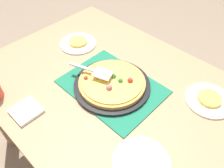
{
  "coord_description": "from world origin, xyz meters",
  "views": [
    {
      "loc": [
        0.54,
        -0.56,
        1.57
      ],
      "look_at": [
        0.0,
        0.0,
        0.77
      ],
      "focal_mm": 36.35,
      "sensor_mm": 36.0,
      "label": 1
    }
  ],
  "objects_px": {
    "pizza": "(112,82)",
    "pizza_server": "(94,71)",
    "plate_near_left": "(78,43)",
    "plate_side": "(141,163)",
    "napkin_stack": "(26,111)",
    "served_slice_left": "(78,42)",
    "served_slice_right": "(210,98)",
    "pizza_pan": "(112,85)",
    "plate_far_right": "(209,100)"
  },
  "relations": [
    {
      "from": "pizza_pan",
      "to": "served_slice_left",
      "type": "height_order",
      "value": "served_slice_left"
    },
    {
      "from": "pizza",
      "to": "plate_far_right",
      "type": "relative_size",
      "value": 1.5
    },
    {
      "from": "pizza_pan",
      "to": "plate_near_left",
      "type": "xyz_separation_m",
      "value": [
        -0.4,
        0.12,
        -0.01
      ]
    },
    {
      "from": "plate_far_right",
      "to": "napkin_stack",
      "type": "bearing_deg",
      "value": -131.55
    },
    {
      "from": "plate_side",
      "to": "plate_near_left",
      "type": "bearing_deg",
      "value": 156.65
    },
    {
      "from": "pizza_pan",
      "to": "plate_side",
      "type": "xyz_separation_m",
      "value": [
        0.36,
        -0.21,
        -0.01
      ]
    },
    {
      "from": "served_slice_left",
      "to": "plate_near_left",
      "type": "bearing_deg",
      "value": 0.0
    },
    {
      "from": "napkin_stack",
      "to": "pizza_pan",
      "type": "bearing_deg",
      "value": 66.22
    },
    {
      "from": "pizza_pan",
      "to": "served_slice_left",
      "type": "relative_size",
      "value": 3.45
    },
    {
      "from": "plate_near_left",
      "to": "plate_side",
      "type": "bearing_deg",
      "value": -23.35
    },
    {
      "from": "pizza",
      "to": "plate_near_left",
      "type": "height_order",
      "value": "pizza"
    },
    {
      "from": "plate_near_left",
      "to": "served_slice_right",
      "type": "xyz_separation_m",
      "value": [
        0.79,
        0.14,
        0.01
      ]
    },
    {
      "from": "pizza",
      "to": "plate_near_left",
      "type": "xyz_separation_m",
      "value": [
        -0.4,
        0.12,
        -0.03
      ]
    },
    {
      "from": "plate_far_right",
      "to": "served_slice_left",
      "type": "xyz_separation_m",
      "value": [
        -0.79,
        -0.14,
        0.01
      ]
    },
    {
      "from": "plate_near_left",
      "to": "served_slice_left",
      "type": "xyz_separation_m",
      "value": [
        0.0,
        0.0,
        0.01
      ]
    },
    {
      "from": "served_slice_right",
      "to": "plate_far_right",
      "type": "bearing_deg",
      "value": 0.0
    },
    {
      "from": "napkin_stack",
      "to": "plate_side",
      "type": "bearing_deg",
      "value": 18.09
    },
    {
      "from": "served_slice_right",
      "to": "pizza_server",
      "type": "xyz_separation_m",
      "value": [
        -0.48,
        -0.28,
        0.05
      ]
    },
    {
      "from": "pizza_pan",
      "to": "plate_far_right",
      "type": "height_order",
      "value": "pizza_pan"
    },
    {
      "from": "served_slice_left",
      "to": "served_slice_right",
      "type": "xyz_separation_m",
      "value": [
        0.79,
        0.14,
        0.0
      ]
    },
    {
      "from": "plate_far_right",
      "to": "pizza_server",
      "type": "height_order",
      "value": "pizza_server"
    },
    {
      "from": "pizza",
      "to": "served_slice_right",
      "type": "height_order",
      "value": "pizza"
    },
    {
      "from": "plate_side",
      "to": "napkin_stack",
      "type": "height_order",
      "value": "napkin_stack"
    },
    {
      "from": "pizza",
      "to": "served_slice_left",
      "type": "height_order",
      "value": "pizza"
    },
    {
      "from": "pizza_pan",
      "to": "served_slice_right",
      "type": "height_order",
      "value": "served_slice_right"
    },
    {
      "from": "plate_near_left",
      "to": "plate_side",
      "type": "distance_m",
      "value": 0.82
    },
    {
      "from": "served_slice_left",
      "to": "served_slice_right",
      "type": "bearing_deg",
      "value": 9.69
    },
    {
      "from": "pizza",
      "to": "served_slice_left",
      "type": "xyz_separation_m",
      "value": [
        -0.4,
        0.12,
        -0.02
      ]
    },
    {
      "from": "plate_near_left",
      "to": "pizza",
      "type": "bearing_deg",
      "value": -16.12
    },
    {
      "from": "plate_near_left",
      "to": "plate_side",
      "type": "xyz_separation_m",
      "value": [
        0.76,
        -0.33,
        0.0
      ]
    },
    {
      "from": "plate_near_left",
      "to": "napkin_stack",
      "type": "xyz_separation_m",
      "value": [
        0.23,
        -0.5,
        0.0
      ]
    },
    {
      "from": "plate_near_left",
      "to": "served_slice_right",
      "type": "relative_size",
      "value": 2.0
    },
    {
      "from": "pizza_pan",
      "to": "pizza",
      "type": "relative_size",
      "value": 1.15
    },
    {
      "from": "pizza",
      "to": "served_slice_right",
      "type": "xyz_separation_m",
      "value": [
        0.39,
        0.25,
        -0.02
      ]
    },
    {
      "from": "plate_near_left",
      "to": "served_slice_left",
      "type": "relative_size",
      "value": 2.0
    },
    {
      "from": "plate_near_left",
      "to": "pizza_server",
      "type": "xyz_separation_m",
      "value": [
        0.31,
        -0.15,
        0.07
      ]
    },
    {
      "from": "plate_side",
      "to": "served_slice_right",
      "type": "bearing_deg",
      "value": 85.57
    },
    {
      "from": "pizza",
      "to": "pizza_server",
      "type": "distance_m",
      "value": 0.1
    },
    {
      "from": "pizza",
      "to": "plate_side",
      "type": "distance_m",
      "value": 0.41
    },
    {
      "from": "plate_near_left",
      "to": "plate_far_right",
      "type": "xyz_separation_m",
      "value": [
        0.79,
        0.14,
        0.0
      ]
    },
    {
      "from": "served_slice_left",
      "to": "served_slice_right",
      "type": "relative_size",
      "value": 1.0
    },
    {
      "from": "pizza",
      "to": "plate_near_left",
      "type": "distance_m",
      "value": 0.42
    },
    {
      "from": "pizza_pan",
      "to": "pizza_server",
      "type": "distance_m",
      "value": 0.11
    },
    {
      "from": "pizza",
      "to": "served_slice_right",
      "type": "relative_size",
      "value": 3.0
    },
    {
      "from": "pizza",
      "to": "napkin_stack",
      "type": "relative_size",
      "value": 2.75
    },
    {
      "from": "pizza_server",
      "to": "napkin_stack",
      "type": "distance_m",
      "value": 0.36
    },
    {
      "from": "pizza_pan",
      "to": "plate_far_right",
      "type": "xyz_separation_m",
      "value": [
        0.39,
        0.25,
        -0.01
      ]
    },
    {
      "from": "served_slice_right",
      "to": "pizza_server",
      "type": "relative_size",
      "value": 0.48
    },
    {
      "from": "pizza",
      "to": "napkin_stack",
      "type": "xyz_separation_m",
      "value": [
        -0.17,
        -0.38,
        -0.03
      ]
    },
    {
      "from": "plate_far_right",
      "to": "served_slice_right",
      "type": "bearing_deg",
      "value": 0.0
    }
  ]
}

